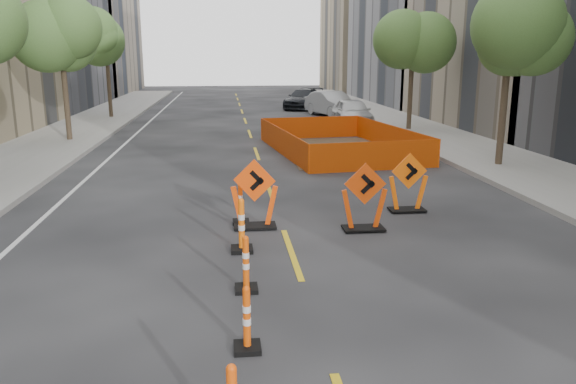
{
  "coord_description": "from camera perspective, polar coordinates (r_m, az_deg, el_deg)",
  "views": [
    {
      "loc": [
        -1.29,
        -6.7,
        3.9
      ],
      "look_at": [
        0.01,
        4.73,
        1.1
      ],
      "focal_mm": 35.0,
      "sensor_mm": 36.0,
      "label": 1
    }
  ],
  "objects": [
    {
      "name": "ground_plane",
      "position": [
        7.86,
        3.98,
        -16.1
      ],
      "size": [
        140.0,
        140.0,
        0.0
      ],
      "primitive_type": "plane",
      "color": "black"
    },
    {
      "name": "sidewalk_right",
      "position": [
        21.69,
        21.98,
        2.52
      ],
      "size": [
        4.0,
        90.0,
        0.15
      ],
      "primitive_type": "cube",
      "color": "gray",
      "rests_on": "ground"
    },
    {
      "name": "bld_left_d",
      "position": [
        48.62,
        -26.42,
        15.97
      ],
      "size": [
        12.0,
        16.0,
        14.0
      ],
      "primitive_type": "cube",
      "color": "#4C4C51",
      "rests_on": "ground"
    },
    {
      "name": "bld_right_e",
      "position": [
        67.94,
        9.56,
        16.95
      ],
      "size": [
        12.0,
        14.0,
        16.0
      ],
      "primitive_type": "cube",
      "color": "tan",
      "rests_on": "ground"
    },
    {
      "name": "tree_l_c",
      "position": [
        27.64,
        -22.08,
        14.01
      ],
      "size": [
        2.8,
        2.8,
        5.95
      ],
      "color": "#382B1E",
      "rests_on": "ground"
    },
    {
      "name": "tree_l_d",
      "position": [
        37.39,
        -18.0,
        13.99
      ],
      "size": [
        2.8,
        2.8,
        5.95
      ],
      "color": "#382B1E",
      "rests_on": "ground"
    },
    {
      "name": "tree_r_b",
      "position": [
        21.08,
        21.6,
        14.45
      ],
      "size": [
        2.8,
        2.8,
        5.95
      ],
      "color": "#382B1E",
      "rests_on": "ground"
    },
    {
      "name": "tree_r_c",
      "position": [
        30.3,
        12.57,
        14.54
      ],
      "size": [
        2.8,
        2.8,
        5.95
      ],
      "color": "#382B1E",
      "rests_on": "ground"
    },
    {
      "name": "channelizer_3",
      "position": [
        7.74,
        -4.21,
        -12.69
      ],
      "size": [
        0.37,
        0.37,
        0.94
      ],
      "primitive_type": null,
      "color": "#DA4909",
      "rests_on": "ground"
    },
    {
      "name": "channelizer_4",
      "position": [
        9.56,
        -4.3,
        -7.26
      ],
      "size": [
        0.39,
        0.39,
        0.98
      ],
      "primitive_type": null,
      "color": "#DC4B09",
      "rests_on": "ground"
    },
    {
      "name": "channelizer_5",
      "position": [
        11.42,
        -4.74,
        -3.37
      ],
      "size": [
        0.44,
        0.44,
        1.12
      ],
      "primitive_type": null,
      "color": "#FC640A",
      "rests_on": "ground"
    },
    {
      "name": "channelizer_6",
      "position": [
        13.35,
        -4.84,
        -1.15
      ],
      "size": [
        0.39,
        0.39,
        0.99
      ],
      "primitive_type": null,
      "color": "#FF520A",
      "rests_on": "ground"
    },
    {
      "name": "chevron_sign_left",
      "position": [
        12.89,
        -3.43,
        -0.2
      ],
      "size": [
        1.23,
        0.94,
        1.63
      ],
      "primitive_type": null,
      "rotation": [
        0.0,
        0.0,
        -0.29
      ],
      "color": "#F8470A",
      "rests_on": "ground"
    },
    {
      "name": "chevron_sign_center",
      "position": [
        12.82,
        7.76,
        -0.51
      ],
      "size": [
        1.09,
        0.7,
        1.58
      ],
      "primitive_type": null,
      "rotation": [
        0.0,
        0.0,
        -0.07
      ],
      "color": "#E14109",
      "rests_on": "ground"
    },
    {
      "name": "chevron_sign_right",
      "position": [
        14.6,
        12.12,
        0.95
      ],
      "size": [
        1.02,
        0.63,
        1.52
      ],
      "primitive_type": null,
      "rotation": [
        0.0,
        0.0,
        0.02
      ],
      "color": "#FF610A",
      "rests_on": "ground"
    },
    {
      "name": "safety_fence",
      "position": [
        23.51,
        5.07,
        5.34
      ],
      "size": [
        5.83,
        8.76,
        1.03
      ],
      "primitive_type": null,
      "rotation": [
        0.0,
        0.0,
        0.13
      ],
      "color": "#E63F0C",
      "rests_on": "ground"
    },
    {
      "name": "parked_car_near",
      "position": [
        32.32,
        6.55,
        8.05
      ],
      "size": [
        1.97,
        4.63,
        1.56
      ],
      "primitive_type": "imported",
      "rotation": [
        0.0,
        0.0,
        -0.03
      ],
      "color": "silver",
      "rests_on": "ground"
    },
    {
      "name": "parked_car_mid",
      "position": [
        37.51,
        4.47,
        8.91
      ],
      "size": [
        3.09,
        5.21,
        1.62
      ],
      "primitive_type": "imported",
      "rotation": [
        0.0,
        0.0,
        0.3
      ],
      "color": "#A6A7AB",
      "rests_on": "ground"
    },
    {
      "name": "parked_car_far",
      "position": [
        42.85,
        1.6,
        9.44
      ],
      "size": [
        3.94,
        5.49,
        1.48
      ],
      "primitive_type": "imported",
      "rotation": [
        0.0,
        0.0,
        -0.41
      ],
      "color": "black",
      "rests_on": "ground"
    }
  ]
}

